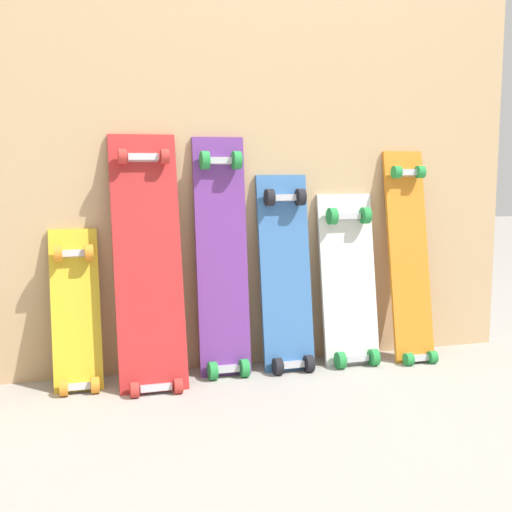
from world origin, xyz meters
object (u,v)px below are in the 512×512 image
object	(u,v)px
skateboard_yellow	(76,319)
skateboard_orange	(410,265)
skateboard_purple	(222,265)
skateboard_red	(149,271)
skateboard_white	(349,287)
skateboard_blue	(286,281)

from	to	relation	value
skateboard_yellow	skateboard_orange	bearing A→B (deg)	-0.19
skateboard_yellow	skateboard_purple	bearing A→B (deg)	2.13
skateboard_red	skateboard_white	xyz separation A→B (m)	(0.79, 0.05, -0.11)
skateboard_blue	skateboard_white	size ratio (longest dim) A/B	1.11
skateboard_white	skateboard_orange	bearing A→B (deg)	-3.90
skateboard_blue	skateboard_white	bearing A→B (deg)	0.38
skateboard_red	skateboard_purple	world-z (taller)	skateboard_red
skateboard_yellow	skateboard_blue	xyz separation A→B (m)	(0.78, 0.01, 0.10)
skateboard_red	skateboard_orange	world-z (taller)	skateboard_red
skateboard_red	skateboard_blue	distance (m)	0.53
skateboard_yellow	skateboard_purple	xyz separation A→B (m)	(0.53, 0.02, 0.17)
skateboard_yellow	skateboard_orange	size ratio (longest dim) A/B	0.69
skateboard_yellow	skateboard_white	size ratio (longest dim) A/B	0.86
skateboard_yellow	skateboard_orange	world-z (taller)	skateboard_orange
skateboard_red	skateboard_purple	bearing A→B (deg)	11.53
skateboard_white	skateboard_yellow	bearing A→B (deg)	-179.28
skateboard_purple	skateboard_orange	distance (m)	0.76
skateboard_yellow	skateboard_red	size ratio (longest dim) A/B	0.65
skateboard_yellow	skateboard_red	xyz separation A→B (m)	(0.25, -0.04, 0.16)
skateboard_purple	skateboard_yellow	bearing A→B (deg)	-177.87
skateboard_orange	skateboard_white	bearing A→B (deg)	176.10
skateboard_red	skateboard_purple	xyz separation A→B (m)	(0.28, 0.06, 0.00)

